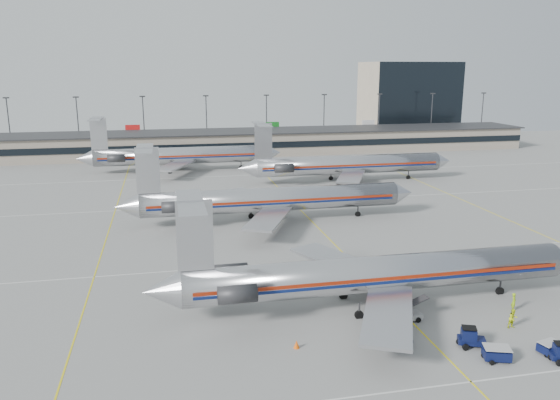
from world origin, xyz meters
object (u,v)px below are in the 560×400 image
object	(u,v)px
tug_center	(470,338)
belt_loader	(404,315)
jet_foreground	(371,274)
jet_second_row	(266,199)

from	to	relation	value
tug_center	belt_loader	size ratio (longest dim) A/B	0.57
tug_center	jet_foreground	bearing A→B (deg)	141.15
tug_center	belt_loader	world-z (taller)	belt_loader
jet_second_row	tug_center	bearing A→B (deg)	-77.01
jet_second_row	belt_loader	size ratio (longest dim) A/B	10.70
belt_loader	tug_center	bearing A→B (deg)	-64.29
jet_second_row	tug_center	xyz separation A→B (m)	(9.58, -41.54, -2.67)
jet_foreground	belt_loader	distance (m)	5.03
jet_foreground	tug_center	world-z (taller)	jet_foreground
tug_center	belt_loader	xyz separation A→B (m)	(-3.41, 5.63, -0.22)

